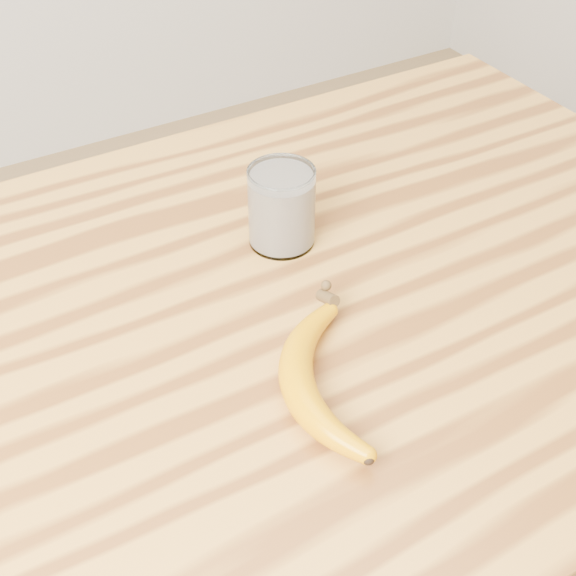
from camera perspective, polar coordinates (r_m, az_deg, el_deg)
table at (r=0.98m, az=-0.28°, el=-6.66°), size 1.20×0.80×0.90m
smoothie_glass at (r=0.94m, az=-0.46°, el=5.73°), size 0.08×0.08×0.10m
banana at (r=0.78m, az=0.56°, el=-6.64°), size 0.21×0.30×0.04m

